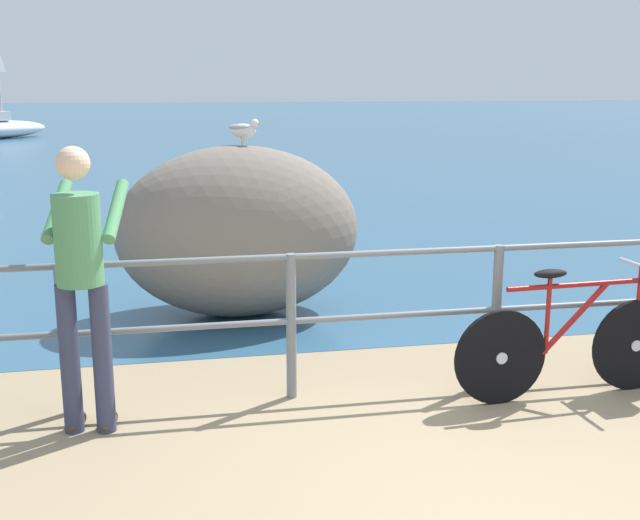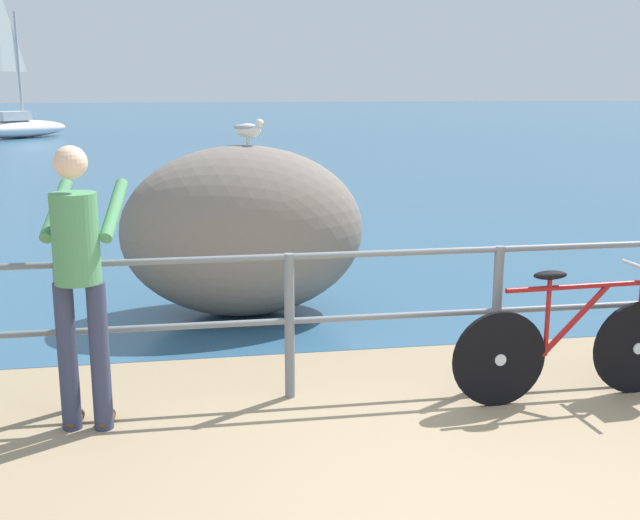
% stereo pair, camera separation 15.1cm
% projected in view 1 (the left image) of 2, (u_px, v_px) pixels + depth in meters
% --- Properties ---
extents(ground_plane, '(120.00, 120.00, 0.10)m').
position_uv_depth(ground_plane, '(218.00, 159.00, 23.25)').
color(ground_plane, '#937F60').
extents(sea_surface, '(120.00, 90.00, 0.01)m').
position_uv_depth(sea_surface, '(188.00, 118.00, 49.56)').
color(sea_surface, '#2D5675').
rests_on(sea_surface, ground_plane).
extents(promenade_railing, '(7.52, 0.07, 1.02)m').
position_uv_depth(promenade_railing, '(397.00, 303.00, 5.49)').
color(promenade_railing, slate).
rests_on(promenade_railing, ground_plane).
extents(bicycle, '(1.70, 0.48, 0.92)m').
position_uv_depth(bicycle, '(590.00, 331.00, 5.44)').
color(bicycle, black).
rests_on(bicycle, ground_plane).
extents(person_at_railing, '(0.52, 0.66, 1.78)m').
position_uv_depth(person_at_railing, '(82.00, 277.00, 4.75)').
color(person_at_railing, '#333851').
rests_on(person_at_railing, ground_plane).
extents(breakwater_boulder_main, '(2.25, 1.44, 1.59)m').
position_uv_depth(breakwater_boulder_main, '(238.00, 232.00, 7.29)').
color(breakwater_boulder_main, slate).
rests_on(breakwater_boulder_main, ground).
extents(seagull, '(0.32, 0.24, 0.23)m').
position_uv_depth(seagull, '(243.00, 129.00, 7.17)').
color(seagull, gold).
rests_on(seagull, breakwater_boulder_main).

